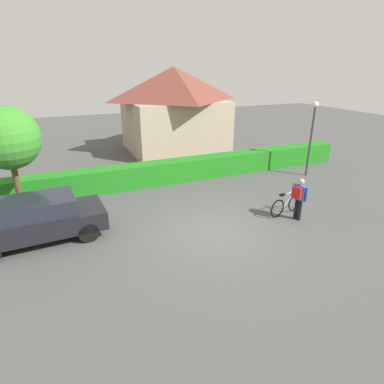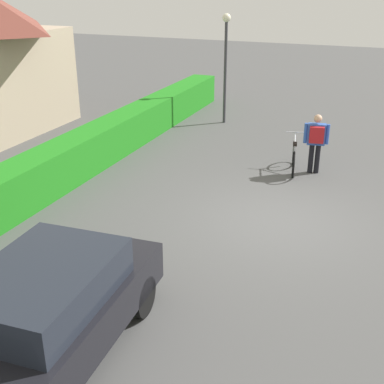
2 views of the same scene
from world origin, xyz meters
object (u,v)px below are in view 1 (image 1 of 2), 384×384
at_px(person_rider, 299,195).
at_px(street_lamp, 312,128).
at_px(parked_car_near, 38,219).
at_px(tree_kerbside, 7,139).
at_px(bicycle, 286,205).

relative_size(person_rider, street_lamp, 0.43).
bearing_deg(parked_car_near, person_rider, -13.77).
distance_m(person_rider, tree_kerbside, 10.25).
bearing_deg(bicycle, street_lamp, 39.66).
xyz_separation_m(bicycle, tree_kerbside, (-9.09, 3.62, 2.57)).
height_order(parked_car_near, bicycle, parked_car_near).
bearing_deg(tree_kerbside, street_lamp, -1.58).
xyz_separation_m(street_lamp, tree_kerbside, (-13.02, 0.36, 0.54)).
xyz_separation_m(bicycle, person_rider, (0.07, -0.52, 0.56)).
distance_m(parked_car_near, bicycle, 8.63).
bearing_deg(person_rider, parked_car_near, 166.23).
bearing_deg(parked_car_near, street_lamp, 7.75).
bearing_deg(tree_kerbside, parked_car_near, -73.29).
xyz_separation_m(parked_car_near, street_lamp, (12.40, 1.69, 1.65)).
xyz_separation_m(parked_car_near, bicycle, (8.47, -1.57, -0.38)).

